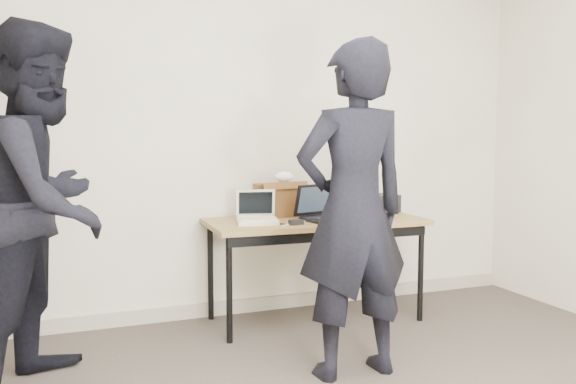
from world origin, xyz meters
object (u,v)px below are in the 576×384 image
desk (316,228)px  person_observer (45,205)px  equipment_box (382,203)px  laptop_right (363,205)px  laptop_beige (257,216)px  person_typist (353,211)px  laptop_center (322,212)px  leather_satchel (280,199)px

desk → person_observer: 1.85m
equipment_box → person_observer: size_ratio=0.12×
desk → laptop_right: size_ratio=3.36×
desk → laptop_beige: (-0.43, 0.01, 0.10)m
person_typist → person_observer: size_ratio=0.96×
laptop_right → person_typist: bearing=-140.8°
desk → laptop_right: bearing=20.4°
laptop_center → person_observer: (-1.81, -0.43, 0.18)m
desk → person_observer: (-1.77, -0.45, 0.29)m
laptop_beige → laptop_right: size_ratio=0.70×
equipment_box → desk: bearing=-163.1°
desk → leather_satchel: size_ratio=3.97×
laptop_right → person_observer: (-2.22, -0.60, 0.17)m
laptop_right → person_typist: (-0.67, -1.12, 0.13)m
laptop_beige → laptop_center: laptop_center is taller
equipment_box → laptop_center: bearing=-160.3°
desk → person_typist: size_ratio=0.83×
person_typist → laptop_center: bearing=-106.9°
person_observer → leather_satchel: bearing=-40.8°
leather_satchel → person_typist: 1.20m
desk → person_observer: size_ratio=0.80×
leather_satchel → person_observer: bearing=-166.1°
laptop_right → equipment_box: size_ratio=2.02×
equipment_box → person_observer: person_observer is taller
laptop_beige → person_typist: person_typist is taller
laptop_beige → person_observer: bearing=-148.1°
laptop_beige → laptop_right: laptop_right is taller
person_typist → desk: bearing=-104.4°
person_typist → person_observer: person_observer is taller
person_observer → laptop_center: bearing=-50.5°
leather_satchel → equipment_box: bearing=-11.7°
laptop_center → leather_satchel: leather_satchel is taller
laptop_center → laptop_right: (0.41, 0.17, 0.01)m
equipment_box → leather_satchel: bearing=177.5°
leather_satchel → equipment_box: leather_satchel is taller
person_observer → laptop_right: bearing=-48.7°
desk → equipment_box: size_ratio=6.78×
laptop_center → equipment_box: 0.63m
leather_satchel → person_typist: person_typist is taller
desk → person_observer: person_observer is taller
equipment_box → person_observer: (-2.40, -0.64, 0.17)m
laptop_center → person_typist: 0.99m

